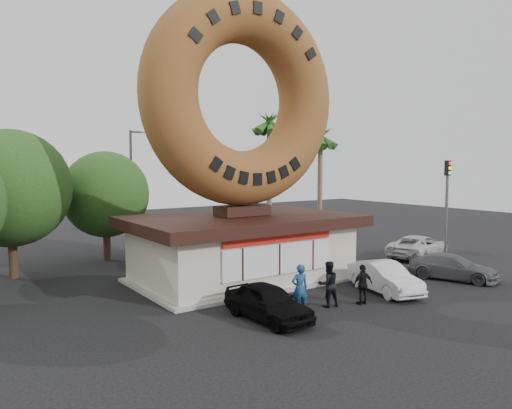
{
  "coord_description": "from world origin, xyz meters",
  "views": [
    {
      "loc": [
        -13.54,
        -14.89,
        5.93
      ],
      "look_at": [
        -0.54,
        4.0,
        4.01
      ],
      "focal_mm": 35.0,
      "sensor_mm": 36.0,
      "label": 1
    }
  ],
  "objects_px": {
    "donut_shop": "(243,246)",
    "car_black": "(268,302)",
    "giant_donut": "(242,98)",
    "car_white": "(418,246)",
    "street_lamp": "(134,185)",
    "traffic_signal": "(447,196)",
    "car_grey": "(453,267)",
    "person_center": "(328,284)",
    "person_left": "(300,288)",
    "car_silver": "(385,277)",
    "person_right": "(363,284)"
  },
  "relations": [
    {
      "from": "donut_shop",
      "to": "car_black",
      "type": "distance_m",
      "value": 6.64
    },
    {
      "from": "giant_donut",
      "to": "car_white",
      "type": "bearing_deg",
      "value": -5.62
    },
    {
      "from": "street_lamp",
      "to": "car_black",
      "type": "distance_m",
      "value": 16.44
    },
    {
      "from": "traffic_signal",
      "to": "car_grey",
      "type": "bearing_deg",
      "value": -142.2
    },
    {
      "from": "giant_donut",
      "to": "person_center",
      "type": "relative_size",
      "value": 5.6
    },
    {
      "from": "traffic_signal",
      "to": "person_center",
      "type": "distance_m",
      "value": 14.5
    },
    {
      "from": "person_left",
      "to": "car_silver",
      "type": "distance_m",
      "value": 5.19
    },
    {
      "from": "street_lamp",
      "to": "car_grey",
      "type": "distance_m",
      "value": 19.63
    },
    {
      "from": "street_lamp",
      "to": "traffic_signal",
      "type": "height_order",
      "value": "street_lamp"
    },
    {
      "from": "person_left",
      "to": "person_center",
      "type": "xyz_separation_m",
      "value": [
        1.49,
        -0.03,
        -0.02
      ]
    },
    {
      "from": "person_center",
      "to": "car_white",
      "type": "relative_size",
      "value": 0.38
    },
    {
      "from": "car_white",
      "to": "car_grey",
      "type": "bearing_deg",
      "value": 129.24
    },
    {
      "from": "donut_shop",
      "to": "street_lamp",
      "type": "xyz_separation_m",
      "value": [
        -1.86,
        10.02,
        2.72
      ]
    },
    {
      "from": "donut_shop",
      "to": "person_left",
      "type": "height_order",
      "value": "donut_shop"
    },
    {
      "from": "car_black",
      "to": "car_grey",
      "type": "relative_size",
      "value": 0.93
    },
    {
      "from": "person_left",
      "to": "car_white",
      "type": "xyz_separation_m",
      "value": [
        13.51,
        4.7,
        -0.27
      ]
    },
    {
      "from": "person_center",
      "to": "street_lamp",
      "type": "bearing_deg",
      "value": -67.71
    },
    {
      "from": "traffic_signal",
      "to": "person_right",
      "type": "height_order",
      "value": "traffic_signal"
    },
    {
      "from": "street_lamp",
      "to": "car_white",
      "type": "height_order",
      "value": "street_lamp"
    },
    {
      "from": "giant_donut",
      "to": "car_grey",
      "type": "relative_size",
      "value": 2.43
    },
    {
      "from": "car_black",
      "to": "car_grey",
      "type": "xyz_separation_m",
      "value": [
        11.65,
        0.02,
        -0.06
      ]
    },
    {
      "from": "car_silver",
      "to": "car_grey",
      "type": "relative_size",
      "value": 0.96
    },
    {
      "from": "street_lamp",
      "to": "person_right",
      "type": "xyz_separation_m",
      "value": [
        3.64,
        -16.52,
        -3.64
      ]
    },
    {
      "from": "donut_shop",
      "to": "car_grey",
      "type": "height_order",
      "value": "donut_shop"
    },
    {
      "from": "donut_shop",
      "to": "giant_donut",
      "type": "distance_m",
      "value": 7.35
    },
    {
      "from": "traffic_signal",
      "to": "street_lamp",
      "type": "bearing_deg",
      "value": 142.86
    },
    {
      "from": "person_center",
      "to": "car_silver",
      "type": "distance_m",
      "value": 3.71
    },
    {
      "from": "giant_donut",
      "to": "car_white",
      "type": "height_order",
      "value": "giant_donut"
    },
    {
      "from": "donut_shop",
      "to": "person_center",
      "type": "bearing_deg",
      "value": -86.63
    },
    {
      "from": "giant_donut",
      "to": "car_silver",
      "type": "height_order",
      "value": "giant_donut"
    },
    {
      "from": "person_right",
      "to": "car_black",
      "type": "height_order",
      "value": "person_right"
    },
    {
      "from": "giant_donut",
      "to": "street_lamp",
      "type": "distance_m",
      "value": 11.18
    },
    {
      "from": "person_center",
      "to": "person_right",
      "type": "height_order",
      "value": "person_center"
    },
    {
      "from": "person_left",
      "to": "car_black",
      "type": "distance_m",
      "value": 1.62
    },
    {
      "from": "giant_donut",
      "to": "person_left",
      "type": "relative_size",
      "value": 5.48
    },
    {
      "from": "car_silver",
      "to": "car_grey",
      "type": "xyz_separation_m",
      "value": [
        4.88,
        -0.22,
        -0.06
      ]
    },
    {
      "from": "street_lamp",
      "to": "car_white",
      "type": "bearing_deg",
      "value": -38.26
    },
    {
      "from": "traffic_signal",
      "to": "person_left",
      "type": "distance_m",
      "value": 15.9
    },
    {
      "from": "car_grey",
      "to": "giant_donut",
      "type": "bearing_deg",
      "value": 124.81
    },
    {
      "from": "car_silver",
      "to": "street_lamp",
      "type": "bearing_deg",
      "value": 124.1
    },
    {
      "from": "car_black",
      "to": "person_right",
      "type": "bearing_deg",
      "value": -10.21
    },
    {
      "from": "car_black",
      "to": "car_silver",
      "type": "xyz_separation_m",
      "value": [
        6.77,
        0.24,
        0.0
      ]
    },
    {
      "from": "donut_shop",
      "to": "car_white",
      "type": "xyz_separation_m",
      "value": [
        12.37,
        -1.2,
        -1.06
      ]
    },
    {
      "from": "street_lamp",
      "to": "traffic_signal",
      "type": "xyz_separation_m",
      "value": [
        15.86,
        -12.01,
        -0.61
      ]
    },
    {
      "from": "car_grey",
      "to": "car_white",
      "type": "relative_size",
      "value": 0.86
    },
    {
      "from": "donut_shop",
      "to": "traffic_signal",
      "type": "xyz_separation_m",
      "value": [
        14.0,
        -1.99,
        2.1
      ]
    },
    {
      "from": "car_white",
      "to": "giant_donut",
      "type": "bearing_deg",
      "value": 69.7
    },
    {
      "from": "car_grey",
      "to": "car_white",
      "type": "bearing_deg",
      "value": 32.45
    },
    {
      "from": "person_center",
      "to": "traffic_signal",
      "type": "bearing_deg",
      "value": -149.47
    },
    {
      "from": "giant_donut",
      "to": "traffic_signal",
      "type": "relative_size",
      "value": 1.75
    }
  ]
}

